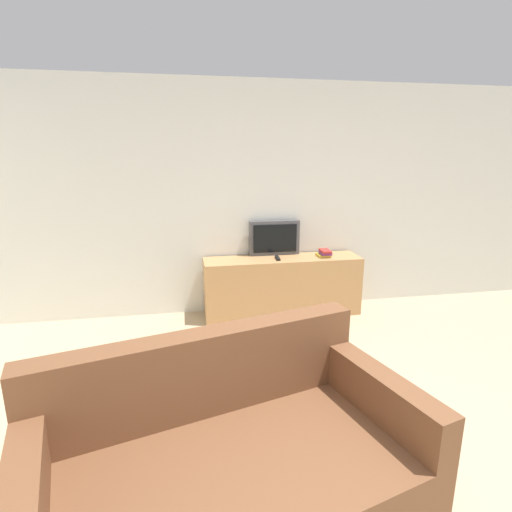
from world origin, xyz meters
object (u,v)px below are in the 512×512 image
television (274,238)px  remote_on_stand (278,258)px  book_stack (325,253)px  tv_stand (282,286)px  couch (230,473)px

television → remote_on_stand: television is taller
book_stack → remote_on_stand: bearing=-178.0°
remote_on_stand → book_stack: bearing=2.0°
tv_stand → book_stack: size_ratio=8.87×
tv_stand → television: television is taller
television → book_stack: television is taller
tv_stand → remote_on_stand: remote_on_stand is taller
television → book_stack: size_ratio=2.92×
couch → remote_on_stand: bearing=56.8°
couch → remote_on_stand: size_ratio=11.28×
book_stack → couch: bearing=-118.5°
television → remote_on_stand: (-0.01, -0.21, -0.19)m
television → remote_on_stand: 0.28m
tv_stand → remote_on_stand: 0.36m
tv_stand → remote_on_stand: bearing=-150.5°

